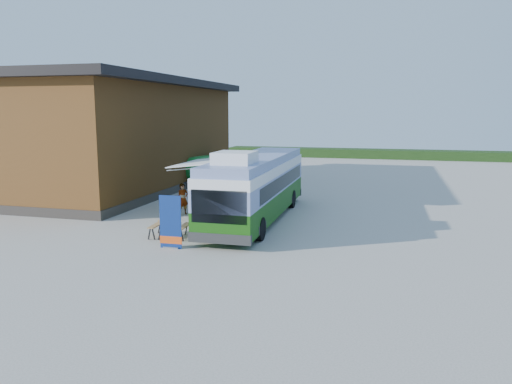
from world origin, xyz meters
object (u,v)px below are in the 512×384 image
(person_b, at_px, (254,174))
(picnic_table, at_px, (170,222))
(bus, at_px, (257,185))
(banner, at_px, (171,227))
(slurry_tanker, at_px, (210,167))
(person_a, at_px, (183,199))

(person_b, bearing_deg, picnic_table, 8.29)
(bus, height_order, banner, bus)
(banner, relative_size, picnic_table, 1.29)
(banner, xyz_separation_m, person_b, (-1.01, 15.93, 0.12))
(slurry_tanker, bearing_deg, banner, -58.92)
(bus, relative_size, banner, 5.67)
(person_b, height_order, slurry_tanker, slurry_tanker)
(picnic_table, bearing_deg, bus, 53.81)
(bus, bearing_deg, banner, -108.41)
(picnic_table, bearing_deg, slurry_tanker, 99.54)
(person_b, bearing_deg, person_a, 0.46)
(banner, height_order, picnic_table, banner)
(bus, bearing_deg, person_b, 105.09)
(person_a, bearing_deg, picnic_table, -116.78)
(bus, distance_m, slurry_tanker, 12.70)
(person_a, height_order, slurry_tanker, slurry_tanker)
(banner, distance_m, slurry_tanker, 17.49)
(banner, distance_m, person_b, 15.96)
(picnic_table, xyz_separation_m, person_a, (-1.40, 4.59, 0.16))
(person_a, bearing_deg, person_b, 39.27)
(person_b, bearing_deg, banner, 11.04)
(person_b, relative_size, slurry_tanker, 0.35)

